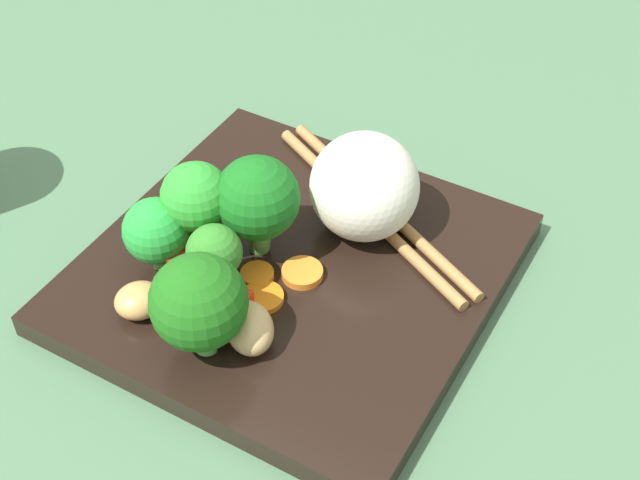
{
  "coord_description": "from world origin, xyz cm",
  "views": [
    {
      "loc": [
        36.1,
        22.43,
        44.77
      ],
      "look_at": [
        -1.06,
        1.52,
        3.72
      ],
      "focal_mm": 50.51,
      "sensor_mm": 36.0,
      "label": 1
    }
  ],
  "objects_px": {
    "broccoli_floret_2": "(156,231)",
    "square_plate": "(293,272)",
    "carrot_slice_1": "(267,299)",
    "rice_mound": "(364,186)",
    "chopstick_pair": "(373,209)"
  },
  "relations": [
    {
      "from": "rice_mound",
      "to": "broccoli_floret_2",
      "type": "height_order",
      "value": "rice_mound"
    },
    {
      "from": "carrot_slice_1",
      "to": "rice_mound",
      "type": "bearing_deg",
      "value": 167.53
    },
    {
      "from": "rice_mound",
      "to": "chopstick_pair",
      "type": "bearing_deg",
      "value": 179.41
    },
    {
      "from": "broccoli_floret_2",
      "to": "carrot_slice_1",
      "type": "bearing_deg",
      "value": 94.04
    },
    {
      "from": "rice_mound",
      "to": "chopstick_pair",
      "type": "height_order",
      "value": "rice_mound"
    },
    {
      "from": "carrot_slice_1",
      "to": "chopstick_pair",
      "type": "relative_size",
      "value": 0.14
    },
    {
      "from": "broccoli_floret_2",
      "to": "carrot_slice_1",
      "type": "relative_size",
      "value": 1.91
    },
    {
      "from": "broccoli_floret_2",
      "to": "square_plate",
      "type": "bearing_deg",
      "value": 119.62
    },
    {
      "from": "square_plate",
      "to": "carrot_slice_1",
      "type": "bearing_deg",
      "value": 5.33
    },
    {
      "from": "square_plate",
      "to": "rice_mound",
      "type": "height_order",
      "value": "rice_mound"
    },
    {
      "from": "square_plate",
      "to": "carrot_slice_1",
      "type": "xyz_separation_m",
      "value": [
        0.04,
        0.0,
        0.01
      ]
    },
    {
      "from": "rice_mound",
      "to": "broccoli_floret_2",
      "type": "distance_m",
      "value": 0.14
    },
    {
      "from": "broccoli_floret_2",
      "to": "chopstick_pair",
      "type": "distance_m",
      "value": 0.16
    },
    {
      "from": "chopstick_pair",
      "to": "rice_mound",
      "type": "bearing_deg",
      "value": 116.71
    },
    {
      "from": "square_plate",
      "to": "broccoli_floret_2",
      "type": "distance_m",
      "value": 0.1
    }
  ]
}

